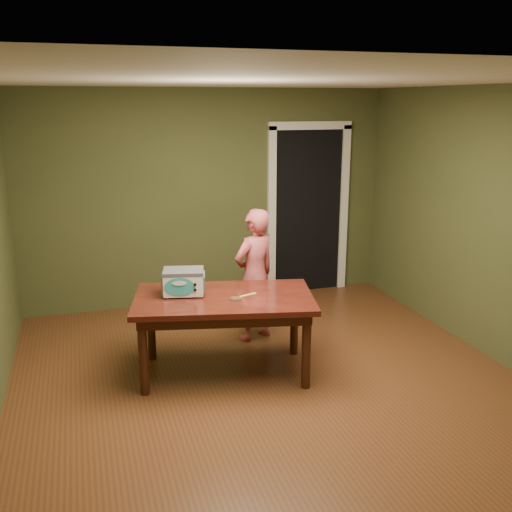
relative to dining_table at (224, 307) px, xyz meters
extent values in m
plane|color=brown|center=(0.33, -0.48, -0.65)|extent=(5.00, 5.00, 0.00)
cube|color=#474B28|center=(0.33, 2.02, 0.65)|extent=(4.50, 0.02, 2.60)
cube|color=#474B28|center=(0.33, -2.98, 0.65)|extent=(4.50, 0.02, 2.60)
cube|color=#474B28|center=(2.58, -0.48, 0.65)|extent=(0.02, 5.00, 2.60)
cube|color=white|center=(0.33, -0.48, 1.95)|extent=(4.50, 5.00, 0.02)
cube|color=black|center=(1.63, 2.32, 0.40)|extent=(0.90, 0.60, 2.10)
cube|color=black|center=(1.63, 2.01, 0.40)|extent=(0.90, 0.02, 2.10)
cube|color=white|center=(1.13, 1.99, 0.40)|extent=(0.10, 0.06, 2.20)
cube|color=white|center=(2.13, 1.99, 0.40)|extent=(0.10, 0.06, 2.20)
cube|color=white|center=(1.63, 1.99, 1.50)|extent=(1.10, 0.06, 0.10)
cube|color=#35110C|center=(0.00, 0.00, 0.07)|extent=(1.76, 1.23, 0.05)
cube|color=#34180D|center=(0.00, 0.00, 0.00)|extent=(1.61, 1.08, 0.10)
cylinder|color=#34180D|center=(-0.76, -0.19, -0.30)|extent=(0.08, 0.08, 0.70)
cylinder|color=#34180D|center=(-0.61, 0.49, -0.30)|extent=(0.08, 0.08, 0.70)
cylinder|color=#34180D|center=(0.61, -0.49, -0.30)|extent=(0.08, 0.08, 0.70)
cylinder|color=#34180D|center=(0.76, 0.19, -0.30)|extent=(0.08, 0.08, 0.70)
cylinder|color=#4C4F54|center=(-0.50, 0.09, 0.11)|extent=(0.02, 0.02, 0.02)
cylinder|color=#4C4F54|center=(-0.45, 0.28, 0.11)|extent=(0.02, 0.02, 0.02)
cylinder|color=#4C4F54|center=(-0.21, 0.03, 0.11)|extent=(0.02, 0.02, 0.02)
cylinder|color=#4C4F54|center=(-0.17, 0.21, 0.11)|extent=(0.02, 0.02, 0.02)
cube|color=white|center=(-0.33, 0.15, 0.21)|extent=(0.40, 0.32, 0.20)
cube|color=#4C4F54|center=(-0.33, 0.15, 0.32)|extent=(0.41, 0.33, 0.03)
cube|color=#4C4F54|center=(-0.51, 0.19, 0.21)|extent=(0.07, 0.22, 0.15)
cube|color=#4C4F54|center=(-0.15, 0.11, 0.21)|extent=(0.07, 0.22, 0.15)
ellipsoid|color=teal|center=(-0.39, 0.03, 0.21)|extent=(0.26, 0.07, 0.17)
cylinder|color=black|center=(-0.26, 0.00, 0.24)|extent=(0.03, 0.02, 0.02)
cylinder|color=black|center=(-0.26, 0.00, 0.19)|extent=(0.02, 0.02, 0.02)
cylinder|color=silver|center=(0.08, -0.13, 0.11)|extent=(0.10, 0.10, 0.02)
cylinder|color=#4E321A|center=(0.08, -0.13, 0.12)|extent=(0.09, 0.09, 0.01)
cube|color=#D1C85B|center=(0.21, -0.04, 0.10)|extent=(0.18, 0.08, 0.01)
imported|color=#C04F54|center=(0.50, 0.68, 0.05)|extent=(0.60, 0.51, 1.40)
camera|label=1|loc=(-1.17, -4.71, 1.80)|focal=40.00mm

